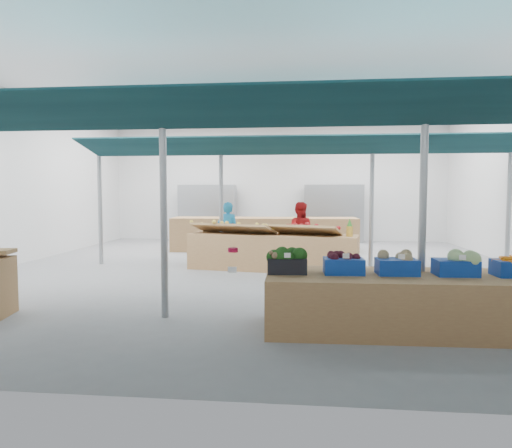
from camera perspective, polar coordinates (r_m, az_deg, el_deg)
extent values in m
plane|color=gray|center=(10.37, 0.65, -5.78)|extent=(13.00, 13.00, 0.00)
plane|color=silver|center=(10.51, 0.67, 17.42)|extent=(13.00, 13.00, 0.00)
plane|color=silver|center=(16.71, 2.69, 5.15)|extent=(12.00, 0.00, 12.00)
plane|color=silver|center=(12.32, -28.49, 5.09)|extent=(0.00, 13.00, 13.00)
cylinder|color=gray|center=(11.76, -18.92, 2.51)|extent=(0.10, 0.10, 3.00)
cylinder|color=gray|center=(6.48, -11.47, 1.60)|extent=(0.10, 0.10, 3.00)
cylinder|color=gray|center=(10.85, -4.37, 2.61)|extent=(0.10, 0.10, 3.00)
cylinder|color=gray|center=(6.38, 20.12, 1.40)|extent=(0.10, 0.10, 3.00)
cylinder|color=gray|center=(10.80, 14.25, 2.49)|extent=(0.10, 0.10, 3.00)
cylinder|color=gray|center=(11.62, 29.06, 2.20)|extent=(0.10, 0.10, 3.00)
cylinder|color=gray|center=(6.28, 4.27, 13.97)|extent=(10.00, 0.06, 0.06)
cylinder|color=gray|center=(10.73, 4.96, 9.80)|extent=(10.00, 0.06, 0.06)
cube|color=#0A262D|center=(5.62, 4.07, 14.42)|extent=(9.50, 1.28, 0.30)
cube|color=#0A262D|center=(6.91, 4.42, 12.47)|extent=(9.50, 1.28, 0.30)
cube|color=#0A262D|center=(10.08, 4.89, 9.78)|extent=(9.50, 1.28, 0.30)
cube|color=#0A262D|center=(11.38, 5.01, 9.12)|extent=(9.50, 1.28, 0.30)
cube|color=#B23F33|center=(16.56, -6.09, 1.34)|extent=(2.00, 0.50, 2.00)
cube|color=#B23F33|center=(16.23, 9.65, 1.25)|extent=(2.00, 0.50, 2.00)
cube|color=#90623F|center=(6.20, 18.98, -9.28)|extent=(3.72, 1.31, 0.72)
cube|color=#90623F|center=(10.36, 2.06, -3.52)|extent=(3.89, 1.49, 0.81)
cube|color=#90623F|center=(13.76, 1.03, -1.27)|extent=(5.58, 1.38, 1.00)
cube|color=navy|center=(6.17, 20.41, -9.98)|extent=(0.51, 0.36, 0.59)
imported|color=#1B79AF|center=(11.55, -3.52, -0.99)|extent=(0.60, 0.45, 1.52)
imported|color=#AA1416|center=(11.39, 5.44, -1.07)|extent=(0.82, 0.68, 1.52)
cube|color=black|center=(5.93, 3.93, -5.16)|extent=(0.51, 0.37, 0.20)
cube|color=white|center=(5.69, 3.95, -3.92)|extent=(0.08, 0.01, 0.06)
cube|color=navy|center=(5.96, 10.88, -5.17)|extent=(0.51, 0.37, 0.20)
cube|color=white|center=(5.72, 11.19, -3.94)|extent=(0.08, 0.01, 0.06)
cube|color=navy|center=(6.07, 17.19, -5.12)|extent=(0.51, 0.37, 0.20)
cube|color=white|center=(5.83, 17.73, -3.90)|extent=(0.08, 0.01, 0.06)
cube|color=navy|center=(6.26, 23.65, -5.00)|extent=(0.51, 0.37, 0.20)
cube|color=white|center=(6.04, 24.41, -3.81)|extent=(0.08, 0.01, 0.06)
sphere|color=brown|center=(5.79, 2.39, -3.98)|extent=(0.09, 0.09, 0.09)
sphere|color=brown|center=(5.77, 1.88, -3.60)|extent=(0.06, 0.06, 0.06)
cylinder|color=#AD0B2D|center=(5.24, -2.90, -3.26)|extent=(0.12, 0.12, 0.05)
cube|color=white|center=(5.22, -3.00, -5.74)|extent=(0.10, 0.01, 0.07)
cube|color=#997247|center=(10.46, -2.88, -0.55)|extent=(2.02, 1.24, 0.26)
cube|color=#997247|center=(10.07, 6.21, -0.74)|extent=(1.64, 1.11, 0.26)
cylinder|color=#8C6019|center=(9.98, 11.61, -0.90)|extent=(0.14, 0.14, 0.22)
cone|color=#26661E|center=(9.96, 11.62, 0.19)|extent=(0.12, 0.12, 0.18)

